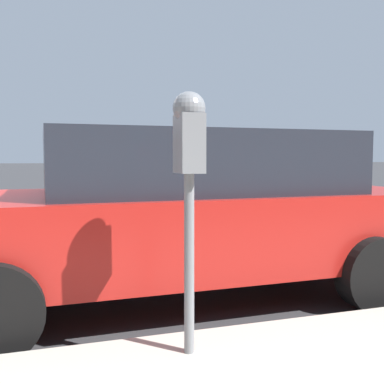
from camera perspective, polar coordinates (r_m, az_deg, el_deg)
ground_plane at (r=5.16m, az=-18.37°, el=-10.39°), size 220.00×220.00×0.00m
parking_meter at (r=2.60m, az=-0.37°, el=4.72°), size 0.21×0.19×1.54m
car_red at (r=4.13m, az=-1.35°, el=-2.51°), size 2.03×4.77×1.52m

